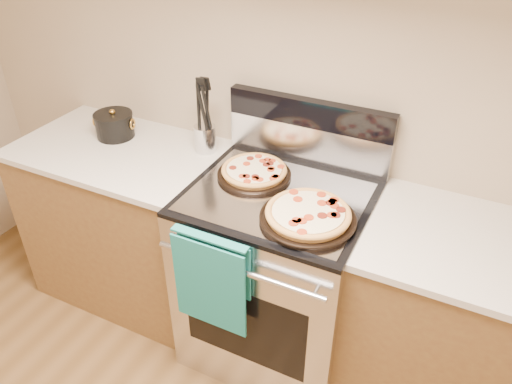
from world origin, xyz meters
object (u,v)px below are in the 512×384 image
at_px(saucepan, 115,126).
at_px(pepperoni_pizza_front, 308,215).
at_px(range_body, 277,277).
at_px(pepperoni_pizza_back, 254,172).
at_px(utensil_crock, 205,138).

bearing_deg(saucepan, pepperoni_pizza_front, -12.67).
height_order(range_body, saucepan, saucepan).
height_order(pepperoni_pizza_back, pepperoni_pizza_front, pepperoni_pizza_front).
bearing_deg(saucepan, pepperoni_pizza_back, -3.99).
distance_m(pepperoni_pizza_back, saucepan, 0.81).
relative_size(pepperoni_pizza_back, utensil_crock, 2.47).
height_order(pepperoni_pizza_front, utensil_crock, utensil_crock).
relative_size(pepperoni_pizza_back, saucepan, 1.70).
bearing_deg(saucepan, utensil_crock, 8.64).
relative_size(range_body, saucepan, 4.80).
relative_size(range_body, utensil_crock, 6.96).
distance_m(pepperoni_pizza_back, pepperoni_pizza_front, 0.39).
xyz_separation_m(pepperoni_pizza_back, saucepan, (-0.81, 0.06, 0.02)).
bearing_deg(utensil_crock, range_body, -22.68).
bearing_deg(pepperoni_pizza_front, range_body, 143.40).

